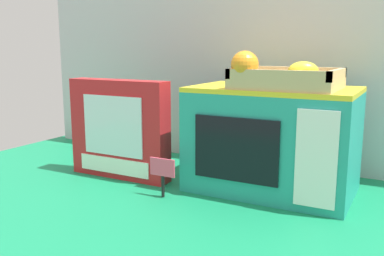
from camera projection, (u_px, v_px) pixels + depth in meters
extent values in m
plane|color=#147A4C|center=(210.00, 187.00, 1.15)|extent=(1.70, 1.70, 0.00)
cube|color=#B7BABF|center=(252.00, 53.00, 1.34)|extent=(1.61, 0.03, 0.71)
cube|color=teal|center=(272.00, 142.00, 1.10)|extent=(0.41, 0.25, 0.26)
cube|color=yellow|center=(274.00, 89.00, 1.08)|extent=(0.41, 0.25, 0.01)
cube|color=black|center=(235.00, 150.00, 1.02)|extent=(0.21, 0.01, 0.16)
cube|color=white|center=(316.00, 159.00, 0.93)|extent=(0.09, 0.01, 0.22)
cube|color=tan|center=(287.00, 83.00, 1.04)|extent=(0.24, 0.20, 0.03)
cube|color=tan|center=(276.00, 75.00, 0.95)|extent=(0.24, 0.01, 0.02)
cube|color=tan|center=(297.00, 71.00, 1.11)|extent=(0.24, 0.01, 0.02)
cube|color=tan|center=(243.00, 72.00, 1.09)|extent=(0.01, 0.20, 0.02)
cube|color=tan|center=(337.00, 75.00, 0.98)|extent=(0.01, 0.20, 0.02)
ellipsoid|color=yellow|center=(303.00, 71.00, 0.95)|extent=(0.08, 0.07, 0.04)
sphere|color=orange|center=(245.00, 65.00, 1.01)|extent=(0.07, 0.07, 0.07)
cube|color=red|center=(119.00, 129.00, 1.22)|extent=(0.31, 0.06, 0.28)
cube|color=silver|center=(112.00, 126.00, 1.19)|extent=(0.20, 0.00, 0.17)
cube|color=white|center=(114.00, 166.00, 1.21)|extent=(0.24, 0.00, 0.05)
cylinder|color=black|center=(163.00, 186.00, 1.07)|extent=(0.01, 0.01, 0.06)
cube|color=#F44C6B|center=(162.00, 167.00, 1.06)|extent=(0.07, 0.00, 0.05)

